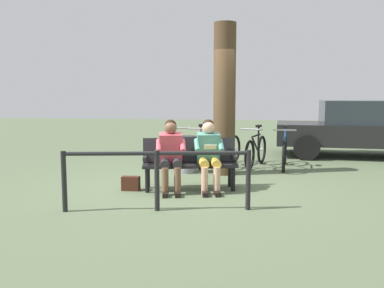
% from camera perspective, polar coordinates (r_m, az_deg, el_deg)
% --- Properties ---
extents(ground_plane, '(40.00, 40.00, 0.00)m').
position_cam_1_polar(ground_plane, '(7.10, -1.33, -6.20)').
color(ground_plane, '#566647').
extents(bench, '(1.66, 0.78, 0.87)m').
position_cam_1_polar(bench, '(6.97, -0.35, -2.20)').
color(bench, black).
rests_on(bench, ground).
extents(person_reading, '(0.54, 0.81, 1.20)m').
position_cam_1_polar(person_reading, '(6.82, 2.39, -1.07)').
color(person_reading, '#4C8C7A').
rests_on(person_reading, ground).
extents(person_companion, '(0.54, 0.81, 1.20)m').
position_cam_1_polar(person_companion, '(6.78, -3.00, -1.13)').
color(person_companion, '#D84C59').
rests_on(person_companion, ground).
extents(handbag, '(0.30, 0.15, 0.24)m').
position_cam_1_polar(handbag, '(6.98, -8.61, -5.51)').
color(handbag, '#3F1E14').
rests_on(handbag, ground).
extents(tree_trunk, '(0.45, 0.45, 3.04)m').
position_cam_1_polar(tree_trunk, '(8.23, 4.58, 6.24)').
color(tree_trunk, '#4C3823').
rests_on(tree_trunk, ground).
extents(litter_bin, '(0.40, 0.40, 0.76)m').
position_cam_1_polar(litter_bin, '(8.44, -0.61, -1.46)').
color(litter_bin, slate).
rests_on(litter_bin, ground).
extents(bicycle_red, '(0.48, 1.67, 0.94)m').
position_cam_1_polar(bicycle_red, '(9.19, 12.90, -1.09)').
color(bicycle_red, black).
rests_on(bicycle_red, ground).
extents(bicycle_green, '(0.63, 1.62, 0.94)m').
position_cam_1_polar(bicycle_green, '(9.23, 9.01, -0.97)').
color(bicycle_green, black).
rests_on(bicycle_green, ground).
extents(bicycle_purple, '(0.69, 1.60, 0.94)m').
position_cam_1_polar(bicycle_purple, '(9.25, 4.91, -0.89)').
color(bicycle_purple, black).
rests_on(bicycle_purple, ground).
extents(bicycle_orange, '(0.48, 1.68, 0.94)m').
position_cam_1_polar(bicycle_orange, '(9.31, 1.18, -0.82)').
color(bicycle_orange, black).
rests_on(bicycle_orange, ground).
extents(bicycle_black, '(0.76, 1.56, 0.94)m').
position_cam_1_polar(bicycle_black, '(9.45, -2.41, -0.71)').
color(bicycle_black, black).
rests_on(bicycle_black, ground).
extents(railing_fence, '(2.59, 0.48, 0.85)m').
position_cam_1_polar(railing_fence, '(5.64, -4.97, -3.68)').
color(railing_fence, black).
rests_on(railing_fence, ground).
extents(parked_car, '(4.35, 2.32, 1.47)m').
position_cam_1_polar(parked_car, '(11.47, 22.80, 2.18)').
color(parked_car, black).
rests_on(parked_car, ground).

